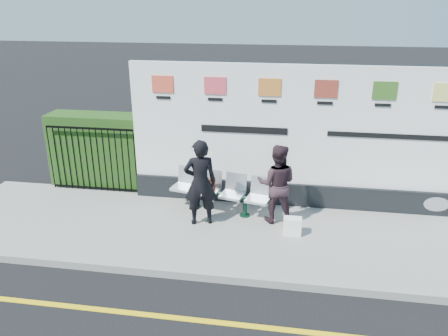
% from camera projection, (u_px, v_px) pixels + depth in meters
% --- Properties ---
extents(ground, '(80.00, 80.00, 0.00)m').
position_uv_depth(ground, '(289.00, 331.00, 6.08)').
color(ground, black).
extents(pavement, '(14.00, 3.00, 0.12)m').
position_uv_depth(pavement, '(292.00, 237.00, 8.36)').
color(pavement, gray).
rests_on(pavement, ground).
extents(kerb, '(14.00, 0.18, 0.14)m').
position_uv_depth(kerb, '(291.00, 283.00, 6.97)').
color(kerb, gray).
rests_on(kerb, ground).
extents(yellow_line, '(14.00, 0.10, 0.01)m').
position_uv_depth(yellow_line, '(289.00, 330.00, 6.08)').
color(yellow_line, yellow).
rests_on(yellow_line, ground).
extents(billboard, '(8.00, 0.30, 3.00)m').
position_uv_depth(billboard, '(321.00, 148.00, 9.03)').
color(billboard, black).
rests_on(billboard, pavement).
extents(hedge, '(2.35, 0.70, 1.70)m').
position_uv_depth(hedge, '(100.00, 150.00, 10.34)').
color(hedge, '#224715').
rests_on(hedge, pavement).
extents(railing, '(2.05, 0.06, 1.54)m').
position_uv_depth(railing, '(92.00, 159.00, 9.96)').
color(railing, black).
rests_on(railing, pavement).
extents(bench, '(2.18, 0.97, 0.45)m').
position_uv_depth(bench, '(220.00, 202.00, 9.13)').
color(bench, silver).
rests_on(bench, pavement).
extents(woman_left, '(0.73, 0.58, 1.74)m').
position_uv_depth(woman_left, '(200.00, 183.00, 8.44)').
color(woman_left, black).
rests_on(woman_left, pavement).
extents(woman_right, '(0.79, 0.62, 1.61)m').
position_uv_depth(woman_right, '(277.00, 184.00, 8.54)').
color(woman_right, '#301F26').
rests_on(woman_right, pavement).
extents(handbag_brown, '(0.33, 0.16, 0.25)m').
position_uv_depth(handbag_brown, '(207.00, 184.00, 9.09)').
color(handbag_brown, black).
rests_on(handbag_brown, bench).
extents(carrier_bag_white, '(0.34, 0.20, 0.34)m').
position_uv_depth(carrier_bag_white, '(292.00, 226.00, 8.26)').
color(carrier_bag_white, white).
rests_on(carrier_bag_white, pavement).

